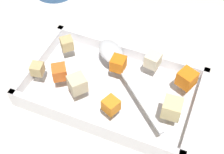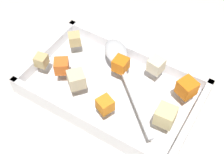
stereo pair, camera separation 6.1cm
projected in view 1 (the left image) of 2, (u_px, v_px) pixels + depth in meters
name	position (u px, v px, depth m)	size (l,w,h in m)	color
ground_plane	(104.00, 90.00, 0.66)	(4.00, 4.00, 0.00)	beige
baking_dish	(112.00, 89.00, 0.65)	(0.35, 0.21, 0.04)	silver
carrot_chunk_front_center	(111.00, 105.00, 0.57)	(0.03, 0.03, 0.03)	orange
carrot_chunk_heap_side	(118.00, 64.00, 0.63)	(0.03, 0.03, 0.03)	orange
carrot_chunk_mid_right	(187.00, 78.00, 0.60)	(0.03, 0.03, 0.03)	orange
carrot_chunk_corner_sw	(59.00, 72.00, 0.62)	(0.03, 0.03, 0.03)	orange
potato_chunk_back_center	(37.00, 69.00, 0.63)	(0.02, 0.02, 0.02)	tan
potato_chunk_near_left	(67.00, 44.00, 0.67)	(0.02, 0.02, 0.02)	tan
potato_chunk_corner_ne	(172.00, 108.00, 0.56)	(0.03, 0.03, 0.03)	#E0CC89
potato_chunk_rim_edge	(153.00, 60.00, 0.64)	(0.03, 0.03, 0.03)	beige
potato_chunk_heap_top	(77.00, 84.00, 0.60)	(0.03, 0.03, 0.03)	beige
serving_spoon	(114.00, 56.00, 0.65)	(0.20, 0.18, 0.02)	silver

